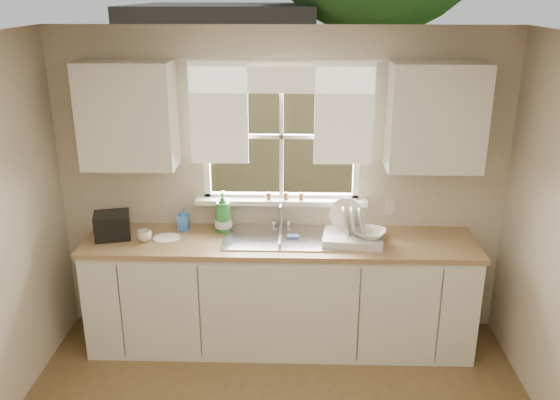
{
  "coord_description": "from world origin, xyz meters",
  "views": [
    {
      "loc": [
        0.13,
        -2.53,
        2.74
      ],
      "look_at": [
        0.0,
        1.65,
        1.25
      ],
      "focal_mm": 38.0,
      "sensor_mm": 36.0,
      "label": 1
    }
  ],
  "objects_px": {
    "soap_bottle_a": "(223,211)",
    "cup": "(144,236)",
    "dish_rack": "(353,234)",
    "black_appliance": "(112,225)"
  },
  "relations": [
    {
      "from": "soap_bottle_a",
      "to": "black_appliance",
      "type": "relative_size",
      "value": 1.25
    },
    {
      "from": "dish_rack",
      "to": "black_appliance",
      "type": "xyz_separation_m",
      "value": [
        -1.87,
        0.03,
        0.03
      ]
    },
    {
      "from": "dish_rack",
      "to": "cup",
      "type": "height_order",
      "value": "dish_rack"
    },
    {
      "from": "soap_bottle_a",
      "to": "black_appliance",
      "type": "bearing_deg",
      "value": -153.76
    },
    {
      "from": "soap_bottle_a",
      "to": "black_appliance",
      "type": "xyz_separation_m",
      "value": [
        -0.85,
        -0.15,
        -0.07
      ]
    },
    {
      "from": "soap_bottle_a",
      "to": "cup",
      "type": "xyz_separation_m",
      "value": [
        -0.58,
        -0.22,
        -0.13
      ]
    },
    {
      "from": "dish_rack",
      "to": "cup",
      "type": "bearing_deg",
      "value": -178.49
    },
    {
      "from": "black_appliance",
      "to": "soap_bottle_a",
      "type": "bearing_deg",
      "value": -5.08
    },
    {
      "from": "dish_rack",
      "to": "black_appliance",
      "type": "distance_m",
      "value": 1.87
    },
    {
      "from": "soap_bottle_a",
      "to": "cup",
      "type": "relative_size",
      "value": 3.05
    }
  ]
}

